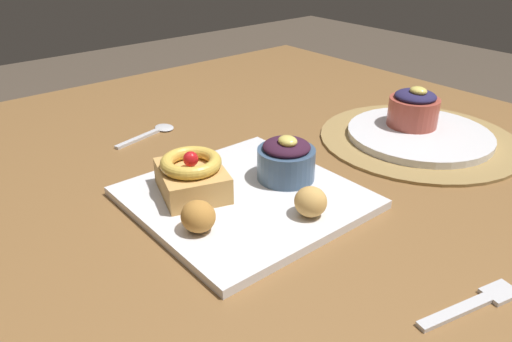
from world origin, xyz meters
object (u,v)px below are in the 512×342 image
object	(u,v)px
berry_ramekin	(286,159)
spoon	(153,132)
back_plate	(419,135)
fritter_middle	(311,202)
cake_slice	(192,175)
back_ramekin	(414,108)
fork	(476,303)
front_plate	(245,198)
fritter_front	(198,216)

from	to	relation	value
berry_ramekin	spoon	xyz separation A→B (m)	(-0.29, -0.05, -0.04)
back_plate	fritter_middle	bearing A→B (deg)	-79.28
cake_slice	back_ramekin	xyz separation A→B (m)	(0.05, 0.42, 0.01)
berry_ramekin	fork	xyz separation A→B (m)	(0.30, -0.02, -0.04)
front_plate	fork	world-z (taller)	front_plate
spoon	front_plate	bearing A→B (deg)	-108.66
fritter_middle	back_ramekin	xyz separation A→B (m)	(-0.09, 0.34, 0.02)
cake_slice	fritter_front	bearing A→B (deg)	-28.78
berry_ramekin	back_plate	size ratio (longest dim) A/B	0.34
front_plate	back_plate	distance (m)	0.36
fritter_front	fork	size ratio (longest dim) A/B	0.34
front_plate	fritter_front	size ratio (longest dim) A/B	6.45
front_plate	back_ramekin	distance (m)	0.38
cake_slice	berry_ramekin	size ratio (longest dim) A/B	1.49
front_plate	fritter_middle	distance (m)	0.10
front_plate	fritter_middle	xyz separation A→B (m)	(0.09, 0.03, 0.03)
front_plate	fork	bearing A→B (deg)	9.53
cake_slice	fork	distance (m)	0.37
fritter_middle	back_plate	size ratio (longest dim) A/B	0.17
cake_slice	spoon	xyz separation A→B (m)	(-0.24, 0.07, -0.04)
back_plate	spoon	size ratio (longest dim) A/B	1.95
fritter_middle	spoon	xyz separation A→B (m)	(-0.38, -0.01, -0.03)
spoon	cake_slice	bearing A→B (deg)	-121.16
fritter_front	fork	world-z (taller)	fritter_front
berry_ramekin	back_ramekin	world-z (taller)	back_ramekin
fritter_middle	spoon	size ratio (longest dim) A/B	0.33
back_plate	fork	xyz separation A→B (m)	(0.27, -0.31, -0.01)
back_plate	berry_ramekin	bearing A→B (deg)	-95.82
front_plate	fritter_middle	size ratio (longest dim) A/B	6.67
cake_slice	fritter_front	world-z (taller)	cake_slice
fritter_front	back_plate	xyz separation A→B (m)	(-0.00, 0.46, -0.02)
berry_ramekin	fritter_middle	bearing A→B (deg)	-25.40
berry_ramekin	fork	world-z (taller)	berry_ramekin
fritter_middle	fork	bearing A→B (deg)	5.74
front_plate	fritter_front	world-z (taller)	fritter_front
front_plate	spoon	size ratio (longest dim) A/B	2.22
cake_slice	spoon	size ratio (longest dim) A/B	0.98
front_plate	cake_slice	bearing A→B (deg)	-133.40
cake_slice	back_plate	bearing A→B (deg)	79.06
cake_slice	back_plate	xyz separation A→B (m)	(0.08, 0.41, -0.03)
fork	spoon	distance (m)	0.60
front_plate	fork	size ratio (longest dim) A/B	2.19
cake_slice	fritter_middle	xyz separation A→B (m)	(0.14, 0.08, -0.01)
fritter_front	fork	bearing A→B (deg)	28.41
back_plate	fork	distance (m)	0.41
fork	berry_ramekin	bearing A→B (deg)	98.76
front_plate	back_ramekin	size ratio (longest dim) A/B	3.20
berry_ramekin	fritter_front	world-z (taller)	berry_ramekin
front_plate	fritter_front	distance (m)	0.10
back_plate	fritter_front	bearing A→B (deg)	-89.78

